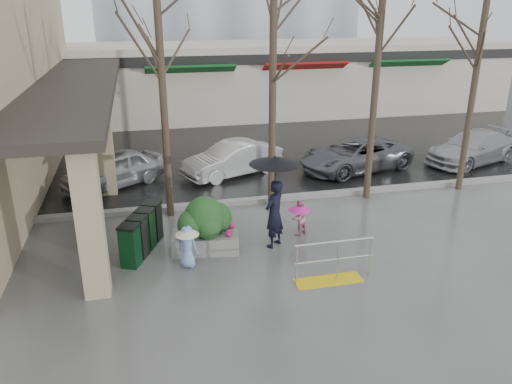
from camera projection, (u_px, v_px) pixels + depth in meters
name	position (u px, v px, depth m)	size (l,w,h in m)	color
ground	(262.00, 263.00, 12.48)	(120.00, 120.00, 0.00)	#51514F
street_asphalt	(180.00, 103.00, 32.50)	(120.00, 36.00, 0.01)	black
curb	(232.00, 202.00, 16.09)	(120.00, 0.30, 0.15)	gray
canopy_slab	(74.00, 79.00, 17.44)	(2.80, 18.00, 0.25)	#2D2823
pillar_front	(90.00, 222.00, 10.56)	(0.55, 0.55, 3.50)	tan
pillar_back	(104.00, 144.00, 16.48)	(0.55, 0.55, 3.50)	tan
storefront_row	(220.00, 80.00, 28.56)	(34.00, 6.74, 4.00)	beige
handrail	(332.00, 266.00, 11.55)	(1.90, 0.50, 1.03)	yellow
tree_west	(160.00, 43.00, 13.53)	(3.20, 3.20, 6.80)	#382B21
tree_midwest	(273.00, 35.00, 14.17)	(3.20, 3.20, 7.00)	#382B21
tree_mideast	(379.00, 47.00, 15.02)	(3.20, 3.20, 6.50)	#382B21
tree_east	(483.00, 28.00, 15.59)	(3.20, 3.20, 7.20)	#382B21
woman	(275.00, 195.00, 12.86)	(1.33, 1.33, 2.51)	black
child_pink	(299.00, 215.00, 13.82)	(0.63, 0.63, 1.02)	pink
child_blue	(187.00, 243.00, 12.10)	(0.63, 0.60, 1.08)	#7CA2DD
planter	(205.00, 225.00, 12.88)	(1.83, 1.11, 1.50)	slate
news_boxes	(142.00, 233.00, 12.86)	(1.18, 1.96, 1.09)	#0B3218
car_a	(113.00, 169.00, 17.51)	(1.49, 3.70, 1.26)	#A4A5A9
car_b	(233.00, 159.00, 18.68)	(1.33, 3.82, 1.26)	silver
car_c	(355.00, 154.00, 19.25)	(2.09, 4.53, 1.26)	#5C5D63
car_d	(473.00, 147.00, 20.19)	(1.77, 4.34, 1.26)	#AAA9AE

